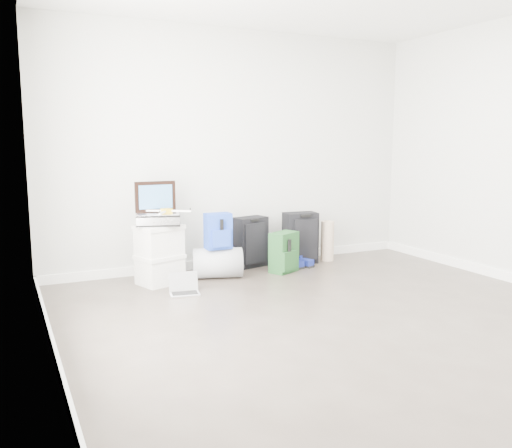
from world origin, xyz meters
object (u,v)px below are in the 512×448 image
briefcase (159,219)px  carry_on (301,238)px  duffel_bag (218,263)px  boxes_stack (160,254)px  large_suitcase (251,242)px  laptop (184,288)px

briefcase → carry_on: size_ratio=0.69×
carry_on → briefcase: bearing=-167.5°
duffel_bag → carry_on: bearing=28.9°
boxes_stack → large_suitcase: bearing=-4.3°
briefcase → laptop: bearing=-59.5°
duffel_bag → large_suitcase: large_suitcase is taller
large_suitcase → carry_on: size_ratio=0.95×
duffel_bag → carry_on: (1.16, 0.23, 0.14)m
large_suitcase → laptop: 1.32m
duffel_bag → large_suitcase: (0.54, 0.33, 0.13)m
boxes_stack → carry_on: size_ratio=1.00×
carry_on → laptop: bearing=-152.6°
boxes_stack → briefcase: 0.36m
large_suitcase → carry_on: bearing=-21.6°
carry_on → laptop: carry_on is taller
boxes_stack → duffel_bag: 0.64m
boxes_stack → carry_on: 1.79m
large_suitcase → carry_on: (0.62, -0.09, 0.01)m
briefcase → large_suitcase: size_ratio=0.73×
large_suitcase → duffel_bag: bearing=-161.9°
briefcase → duffel_bag: size_ratio=0.81×
boxes_stack → large_suitcase: boxes_stack is taller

